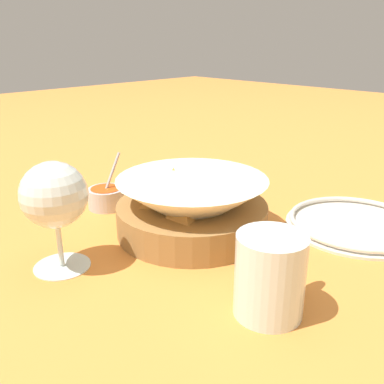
% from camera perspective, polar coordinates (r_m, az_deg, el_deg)
% --- Properties ---
extents(ground_plane, '(4.00, 4.00, 0.00)m').
position_cam_1_polar(ground_plane, '(0.70, 2.34, -5.19)').
color(ground_plane, orange).
extents(food_basket, '(0.24, 0.24, 0.10)m').
position_cam_1_polar(food_basket, '(0.68, -0.11, -2.20)').
color(food_basket, olive).
rests_on(food_basket, ground_plane).
extents(sauce_cup, '(0.07, 0.07, 0.10)m').
position_cam_1_polar(sauce_cup, '(0.80, -11.35, -0.63)').
color(sauce_cup, '#B7B7BC').
rests_on(sauce_cup, ground_plane).
extents(wine_glass, '(0.09, 0.09, 0.15)m').
position_cam_1_polar(wine_glass, '(0.58, -17.88, -0.79)').
color(wine_glass, silver).
rests_on(wine_glass, ground_plane).
extents(beer_mug, '(0.12, 0.08, 0.10)m').
position_cam_1_polar(beer_mug, '(0.50, 10.44, -11.16)').
color(beer_mug, silver).
rests_on(beer_mug, ground_plane).
extents(side_plate, '(0.23, 0.23, 0.01)m').
position_cam_1_polar(side_plate, '(0.76, 21.07, -3.93)').
color(side_plate, silver).
rests_on(side_plate, ground_plane).
extents(napkin, '(0.12, 0.08, 0.01)m').
position_cam_1_polar(napkin, '(0.87, 5.22, 0.27)').
color(napkin, '#38608E').
rests_on(napkin, ground_plane).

